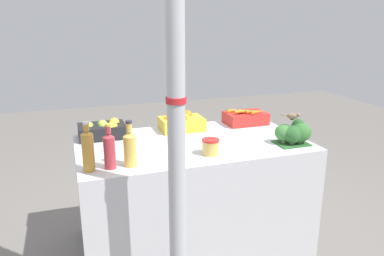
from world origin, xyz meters
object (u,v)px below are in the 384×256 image
carrot_crate (246,117)px  apple_crate (102,129)px  broccoli_pile (294,133)px  juice_bottle_golden (130,148)px  sparrow_bird (293,116)px  juice_bottle_amber (88,150)px  pickle_jar (210,147)px  juice_bottle_ruby (109,150)px  orange_crate (180,122)px  support_pole (176,124)px

carrot_crate → apple_crate: bearing=179.8°
broccoli_pile → juice_bottle_golden: 1.14m
juice_bottle_golden → sparrow_bird: (1.12, 0.04, 0.09)m
juice_bottle_amber → juice_bottle_golden: bearing=-0.0°
juice_bottle_amber → pickle_jar: 0.76m
sparrow_bird → juice_bottle_ruby: bearing=-142.6°
carrot_crate → sparrow_bird: sparrow_bird is taller
apple_crate → orange_crate: (0.60, 0.01, 0.00)m
support_pole → sparrow_bird: support_pole is taller
orange_crate → juice_bottle_golden: 0.80m
apple_crate → juice_bottle_amber: size_ratio=1.14×
apple_crate → carrot_crate: (1.16, -0.00, -0.01)m
orange_crate → carrot_crate: 0.56m
carrot_crate → juice_bottle_amber: 1.43m
juice_bottle_amber → sparrow_bird: bearing=1.6°
support_pole → sparrow_bird: size_ratio=20.28×
carrot_crate → pickle_jar: 0.79m
pickle_jar → sparrow_bird: bearing=1.0°
apple_crate → broccoli_pile: bearing=-24.9°
juice_bottle_golden → pickle_jar: (0.52, 0.03, -0.06)m
carrot_crate → juice_bottle_ruby: size_ratio=1.23×
carrot_crate → sparrow_bird: bearing=-83.6°
carrot_crate → broccoli_pile: broccoli_pile is taller
support_pole → juice_bottle_ruby: support_pole is taller
juice_bottle_amber → apple_crate: bearing=77.6°
orange_crate → carrot_crate: orange_crate is taller
orange_crate → juice_bottle_amber: (-0.73, -0.62, 0.06)m
juice_bottle_amber → pickle_jar: juice_bottle_amber is taller
orange_crate → carrot_crate: bearing=-0.9°
carrot_crate → juice_bottle_golden: (-1.06, -0.61, 0.06)m
carrot_crate → pickle_jar: carrot_crate is taller
orange_crate → support_pole: bearing=-107.8°
carrot_crate → sparrow_bird: (0.06, -0.57, 0.15)m
broccoli_pile → pickle_jar: bearing=-179.0°
apple_crate → pickle_jar: apple_crate is taller
apple_crate → carrot_crate: carrot_crate is taller
juice_bottle_ruby → sparrow_bird: bearing=1.8°
support_pole → orange_crate: support_pole is taller
juice_bottle_amber → juice_bottle_ruby: 0.12m
broccoli_pile → support_pole: bearing=-154.6°
apple_crate → sparrow_bird: 1.36m
juice_bottle_amber → broccoli_pile: bearing=1.6°
juice_bottle_ruby → juice_bottle_golden: bearing=0.0°
juice_bottle_amber → support_pole: bearing=-46.9°
orange_crate → juice_bottle_golden: juice_bottle_golden is taller
pickle_jar → orange_crate: bearing=92.0°
sparrow_bird → juice_bottle_amber: bearing=-142.7°
juice_bottle_golden → apple_crate: bearing=99.3°
orange_crate → juice_bottle_ruby: 0.88m
juice_bottle_ruby → sparrow_bird: juice_bottle_ruby is taller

